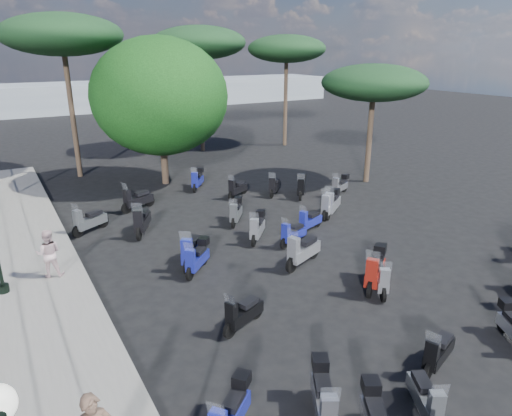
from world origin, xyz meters
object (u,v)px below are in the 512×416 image
scooter_3 (191,251)px  scooter_15 (310,221)px  scooter_13 (438,353)px  scooter_21 (332,204)px  scooter_10 (257,228)px  scooter_29 (301,187)px  scooter_5 (142,222)px  scooter_16 (236,212)px  scooter_11 (137,200)px  pine_1 (287,49)px  pine_2 (62,35)px  scooter_30 (293,234)px  scooter_4 (89,221)px  pine_3 (374,83)px  scooter_8 (303,251)px  scooter_7 (426,399)px  pine_0 (199,43)px  scooter_0 (230,415)px  scooter_28 (340,186)px  broadleaf_tree (160,97)px  scooter_27 (330,205)px  scooter_14 (380,277)px  scooter_23 (237,189)px  pedestrian_far (49,253)px  scooter_2 (243,314)px  scooter_9 (197,258)px  scooter_31 (324,399)px  scooter_20 (375,270)px  scooter_17 (198,180)px  scooter_22 (274,186)px

scooter_3 → scooter_15: size_ratio=1.06×
scooter_13 → scooter_21: scooter_21 is taller
scooter_10 → scooter_29: bearing=-99.8°
scooter_5 → scooter_16: 3.74m
scooter_11 → pine_1: size_ratio=0.22×
pine_2 → scooter_13: bearing=-79.9°
scooter_30 → pine_1: size_ratio=0.19×
scooter_29 → pine_2: (-8.48, 9.27, 6.90)m
scooter_4 → scooter_29: size_ratio=1.12×
scooter_13 → pine_2: size_ratio=0.17×
scooter_21 → pine_3: pine_3 is taller
scooter_8 → scooter_7: bearing=143.4°
scooter_29 → pine_0: 13.67m
scooter_0 → scooter_13: (4.83, -0.67, -0.05)m
scooter_28 → broadleaf_tree: (-6.65, 6.21, 4.04)m
scooter_27 → scooter_13: bearing=122.4°
scooter_3 → broadleaf_tree: bearing=-67.8°
scooter_14 → scooter_23: (0.67, 10.05, -0.05)m
pedestrian_far → scooter_2: size_ratio=1.04×
scooter_2 → pine_2: bearing=-19.4°
scooter_7 → broadleaf_tree: broadleaf_tree is taller
scooter_14 → scooter_0: bearing=55.5°
pine_1 → scooter_8: bearing=-122.2°
scooter_3 → scooter_13: size_ratio=1.04×
scooter_2 → scooter_10: bearing=-56.2°
scooter_5 → scooter_4: bearing=-5.0°
scooter_9 → scooter_21: scooter_21 is taller
scooter_3 → scooter_21: 7.15m
scooter_9 → scooter_2: bearing=132.4°
scooter_21 → pine_3: (4.98, 3.18, 4.61)m
scooter_9 → scooter_21: 7.30m
scooter_11 → scooter_31: 13.72m
broadleaf_tree → scooter_15: bearing=-74.7°
scooter_21 → scooter_27: 0.15m
scooter_20 → scooter_17: bearing=-33.1°
scooter_2 → scooter_8: (3.41, 2.13, 0.09)m
scooter_15 → pine_2: (-6.18, 13.02, 6.99)m
scooter_8 → scooter_0: bearing=112.5°
scooter_5 → pine_0: bearing=-93.8°
scooter_20 → scooter_27: size_ratio=1.02×
scooter_8 → pine_0: bearing=-35.2°
broadleaf_tree → scooter_14: bearing=-84.0°
scooter_9 → scooter_17: (3.66, 8.38, 0.01)m
scooter_11 → scooter_22: 6.52m
scooter_8 → scooter_9: (-3.15, 1.34, -0.04)m
scooter_4 → scooter_31: bearing=159.9°
scooter_7 → scooter_17: scooter_17 is taller
scooter_28 → pine_2: 15.93m
pedestrian_far → scooter_28: size_ratio=1.06×
scooter_27 → scooter_14: bearing=121.6°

